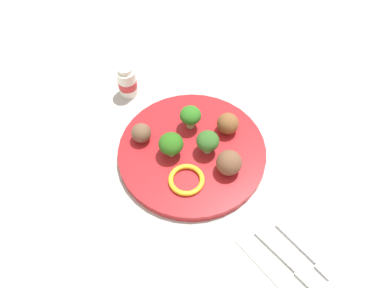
% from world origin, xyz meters
% --- Properties ---
extents(ground_plane, '(4.00, 4.00, 0.00)m').
position_xyz_m(ground_plane, '(0.00, 0.00, 0.00)').
color(ground_plane, '#B2B2AD').
extents(plate, '(0.28, 0.28, 0.02)m').
position_xyz_m(plate, '(0.00, 0.00, 0.01)').
color(plate, red).
rests_on(plate, ground_plane).
extents(broccoli_floret_mid_left, '(0.05, 0.05, 0.05)m').
position_xyz_m(broccoli_floret_mid_left, '(-0.02, -0.04, 0.04)').
color(broccoli_floret_mid_left, '#8FBA6D').
rests_on(broccoli_floret_mid_left, plate).
extents(broccoli_floret_front_left, '(0.04, 0.04, 0.05)m').
position_xyz_m(broccoli_floret_front_left, '(0.02, 0.02, 0.04)').
color(broccoli_floret_front_left, '#8DBB70').
rests_on(broccoli_floret_front_left, plate).
extents(broccoli_floret_back_left, '(0.04, 0.04, 0.05)m').
position_xyz_m(broccoli_floret_back_left, '(-0.05, 0.03, 0.05)').
color(broccoli_floret_back_left, '#A1C984').
rests_on(broccoli_floret_back_left, plate).
extents(meatball_front_right, '(0.04, 0.04, 0.04)m').
position_xyz_m(meatball_front_right, '(-0.00, 0.08, 0.04)').
color(meatball_front_right, brown).
rests_on(meatball_front_right, plate).
extents(meatball_mid_left, '(0.05, 0.05, 0.05)m').
position_xyz_m(meatball_mid_left, '(0.07, 0.03, 0.04)').
color(meatball_mid_left, brown).
rests_on(meatball_mid_left, plate).
extents(meatball_near_rim, '(0.04, 0.04, 0.04)m').
position_xyz_m(meatball_near_rim, '(-0.08, -0.06, 0.03)').
color(meatball_near_rim, brown).
rests_on(meatball_near_rim, plate).
extents(pepper_ring_far_rim, '(0.09, 0.09, 0.01)m').
position_xyz_m(pepper_ring_far_rim, '(0.05, -0.05, 0.02)').
color(pepper_ring_far_rim, yellow).
rests_on(pepper_ring_far_rim, plate).
extents(napkin, '(0.18, 0.13, 0.01)m').
position_xyz_m(napkin, '(0.26, 0.03, 0.00)').
color(napkin, white).
rests_on(napkin, ground_plane).
extents(fork, '(0.12, 0.03, 0.01)m').
position_xyz_m(fork, '(0.27, 0.05, 0.01)').
color(fork, silver).
rests_on(fork, napkin).
extents(knife, '(0.15, 0.03, 0.01)m').
position_xyz_m(knife, '(0.27, 0.01, 0.01)').
color(knife, silver).
rests_on(knife, napkin).
extents(yogurt_bottle, '(0.04, 0.04, 0.07)m').
position_xyz_m(yogurt_bottle, '(-0.21, -0.02, 0.03)').
color(yogurt_bottle, white).
rests_on(yogurt_bottle, ground_plane).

